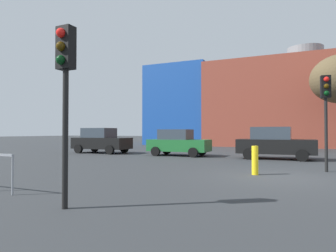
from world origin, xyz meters
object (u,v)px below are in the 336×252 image
object	(u,v)px
parked_car_0	(101,141)
parked_car_2	(275,143)
bollard_yellow_0	(255,160)
traffic_light_near_left	(65,74)
traffic_light_island	(326,101)
parked_car_1	(178,143)

from	to	relation	value
parked_car_0	parked_car_2	distance (m)	12.52
parked_car_0	bollard_yellow_0	xyz separation A→B (m)	(12.39, -7.18, -0.41)
parked_car_0	parked_car_2	world-z (taller)	parked_car_0
parked_car_0	bollard_yellow_0	distance (m)	14.32
parked_car_0	traffic_light_near_left	bearing A→B (deg)	-55.68
parked_car_0	traffic_light_near_left	distance (m)	16.93
parked_car_2	bollard_yellow_0	world-z (taller)	parked_car_2
parked_car_0	traffic_light_island	world-z (taller)	traffic_light_island
parked_car_0	traffic_light_island	size ratio (longest dim) A/B	1.14
parked_car_1	traffic_light_near_left	bearing A→B (deg)	-77.31
parked_car_1	parked_car_2	distance (m)	6.16
traffic_light_near_left	bollard_yellow_0	bearing A→B (deg)	158.52
parked_car_1	bollard_yellow_0	distance (m)	9.38
parked_car_1	traffic_light_near_left	world-z (taller)	traffic_light_near_left
traffic_light_island	parked_car_0	bearing A→B (deg)	-119.23
parked_car_0	bollard_yellow_0	size ratio (longest dim) A/B	4.09
parked_car_2	traffic_light_near_left	bearing A→B (deg)	-102.30
parked_car_0	traffic_light_near_left	xyz separation A→B (m)	(9.49, -13.90, 1.85)
parked_car_0	parked_car_1	size ratio (longest dim) A/B	1.07
parked_car_1	parked_car_2	world-z (taller)	parked_car_2
parked_car_0	parked_car_2	size ratio (longest dim) A/B	1.00
parked_car_1	traffic_light_island	xyz separation A→B (m)	(8.53, -5.18, 1.96)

